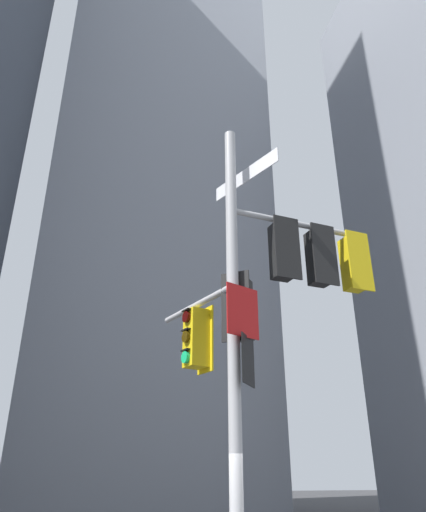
{
  "coord_description": "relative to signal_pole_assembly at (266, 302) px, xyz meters",
  "views": [
    {
      "loc": [
        -1.71,
        -6.94,
        2.27
      ],
      "look_at": [
        -0.36,
        -0.18,
        5.38
      ],
      "focal_mm": 33.63,
      "sensor_mm": 36.0,
      "label": 1
    }
  ],
  "objects": [
    {
      "name": "building_mid_block",
      "position": [
        -0.24,
        24.59,
        22.09
      ],
      "size": [
        13.76,
        13.76,
        53.88
      ],
      "primitive_type": "cube",
      "color": "#9399A3",
      "rests_on": "ground"
    },
    {
      "name": "signal_pole_assembly",
      "position": [
        0.0,
        0.0,
        0.0
      ],
      "size": [
        3.53,
        2.72,
        7.97
      ],
      "color": "#B2B2B5",
      "rests_on": "ground"
    }
  ]
}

